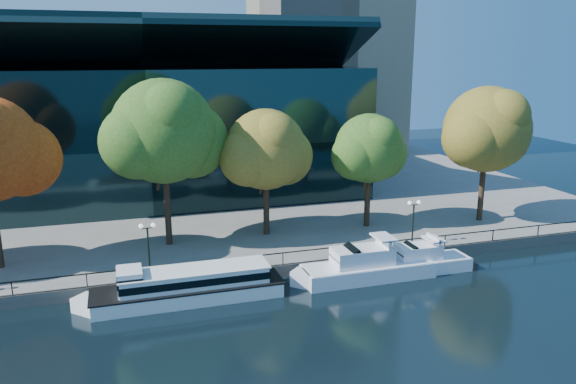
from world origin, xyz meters
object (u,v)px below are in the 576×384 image
object	(u,v)px
tree_5	(488,131)
tree_2	(166,134)
cruiser_far	(418,261)
tree_3	(268,151)
lamp_1	(148,236)
lamp_2	(414,212)
cruiser_near	(363,266)
tree_4	(371,150)
tour_boat	(184,285)

from	to	relation	value
tree_5	tree_2	bearing A→B (deg)	176.67
tree_2	cruiser_far	bearing A→B (deg)	-28.24
tree_3	lamp_1	size ratio (longest dim) A/B	2.93
tree_2	tree_5	distance (m)	31.15
lamp_2	tree_3	bearing A→B (deg)	150.06
cruiser_near	tree_3	xyz separation A→B (m)	(-4.96, 10.46, 7.86)
cruiser_near	tree_4	world-z (taller)	tree_4
tree_5	lamp_1	distance (m)	34.28
lamp_1	lamp_2	xyz separation A→B (m)	(22.87, 0.00, 0.00)
tree_4	lamp_1	bearing A→B (deg)	-163.89
tour_boat	tree_3	bearing A→B (deg)	48.19
cruiser_far	lamp_1	size ratio (longest dim) A/B	2.27
tree_5	tour_boat	bearing A→B (deg)	-165.19
tour_boat	tree_2	size ratio (longest dim) A/B	1.03
tree_2	tour_boat	bearing A→B (deg)	-90.93
lamp_1	tree_5	bearing A→B (deg)	7.86
tour_boat	cruiser_near	xyz separation A→B (m)	(14.15, -0.18, -0.15)
cruiser_near	cruiser_far	xyz separation A→B (m)	(4.99, 0.06, -0.12)
tour_boat	tree_5	bearing A→B (deg)	14.81
tree_3	tree_5	world-z (taller)	tree_5
lamp_1	lamp_2	bearing A→B (deg)	0.00
tour_boat	cruiser_far	size ratio (longest dim) A/B	1.65
cruiser_far	tour_boat	bearing A→B (deg)	179.63
cruiser_far	lamp_1	xyz separation A→B (m)	(-21.30, 3.77, 3.03)
tree_3	lamp_2	size ratio (longest dim) A/B	2.93
tree_4	tree_5	xyz separation A→B (m)	(11.94, -1.58, 1.53)
tour_boat	lamp_2	size ratio (longest dim) A/B	3.75
cruiser_near	tree_5	size ratio (longest dim) A/B	0.87
cruiser_far	lamp_2	xyz separation A→B (m)	(1.57, 3.77, 3.03)
cruiser_far	tree_3	xyz separation A→B (m)	(-9.95, 10.41, 7.98)
tree_5	lamp_2	xyz separation A→B (m)	(-10.54, -4.61, -6.15)
tree_3	lamp_1	distance (m)	14.04
tour_boat	lamp_2	distance (m)	21.22
tour_boat	lamp_1	xyz separation A→B (m)	(-2.15, 3.65, 2.76)
cruiser_far	tree_4	xyz separation A→B (m)	(0.16, 9.97, 7.65)
tree_5	tree_4	bearing A→B (deg)	172.45
tree_2	tree_3	distance (m)	9.26
tree_3	tree_5	distance (m)	22.18
cruiser_near	tree_4	distance (m)	13.56
cruiser_far	cruiser_near	bearing A→B (deg)	-179.36
cruiser_far	lamp_1	world-z (taller)	lamp_1
cruiser_near	cruiser_far	size ratio (longest dim) A/B	1.30
lamp_1	cruiser_near	bearing A→B (deg)	-13.22
tour_boat	cruiser_far	bearing A→B (deg)	-0.37
cruiser_near	tree_5	world-z (taller)	tree_5
lamp_2	cruiser_near	bearing A→B (deg)	-149.74
tour_boat	lamp_1	distance (m)	5.06
tree_5	lamp_1	size ratio (longest dim) A/B	3.36
cruiser_far	tree_5	bearing A→B (deg)	34.71
lamp_2	tree_2	bearing A→B (deg)	162.65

